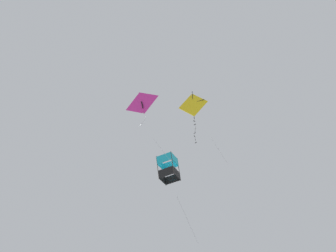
% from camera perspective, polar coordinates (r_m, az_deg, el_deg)
% --- Properties ---
extents(kite_delta_near_right, '(3.29, 3.92, 8.81)m').
position_cam_1_polar(kite_delta_near_right, '(37.95, -3.04, 2.62)').
color(kite_delta_near_right, '#DB2D93').
extents(kite_box_far_centre, '(3.15, 2.78, 8.89)m').
position_cam_1_polar(kite_box_far_centre, '(39.80, 0.05, -5.06)').
color(kite_box_far_centre, '#1EB2C6').
extents(kite_diamond_mid_left, '(3.25, 3.16, 9.18)m').
position_cam_1_polar(kite_diamond_mid_left, '(38.65, 3.00, 2.46)').
color(kite_diamond_mid_left, yellow).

